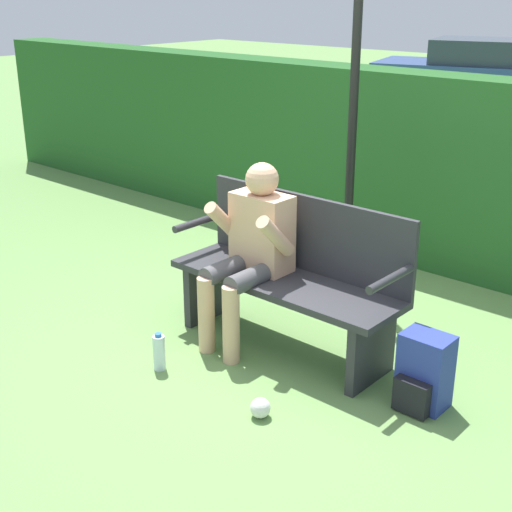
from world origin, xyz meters
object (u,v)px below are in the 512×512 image
at_px(person_seated, 252,245).
at_px(water_bottle, 159,352).
at_px(backpack, 424,373).
at_px(signpost, 354,82).
at_px(parked_car, 486,76).
at_px(park_bench, 291,275).

xyz_separation_m(person_seated, water_bottle, (-0.16, -0.69, -0.56)).
bearing_deg(backpack, signpost, 137.77).
bearing_deg(parked_car, park_bench, -88.00).
height_order(park_bench, parked_car, parked_car).
height_order(park_bench, backpack, park_bench).
xyz_separation_m(water_bottle, signpost, (0.01, 2.01, 1.46)).
relative_size(water_bottle, signpost, 0.09).
height_order(park_bench, person_seated, person_seated).
xyz_separation_m(person_seated, signpost, (-0.15, 1.32, 0.90)).
relative_size(person_seated, backpack, 2.73).
xyz_separation_m(backpack, parked_car, (-4.23, 9.94, 0.43)).
xyz_separation_m(signpost, parked_car, (-2.81, 8.65, -0.94)).
xyz_separation_m(park_bench, water_bottle, (-0.39, -0.81, -0.37)).
distance_m(signpost, parked_car, 9.14).
xyz_separation_m(park_bench, parked_car, (-3.19, 9.85, 0.14)).
bearing_deg(person_seated, backpack, 1.36).
height_order(water_bottle, signpost, signpost).
relative_size(park_bench, person_seated, 1.33).
xyz_separation_m(park_bench, signpost, (-0.38, 1.20, 1.09)).
distance_m(water_bottle, signpost, 2.48).
bearing_deg(water_bottle, signpost, 89.74).
height_order(backpack, water_bottle, backpack).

